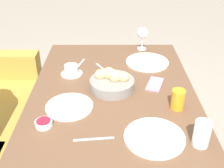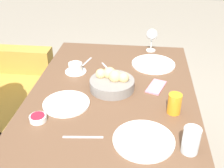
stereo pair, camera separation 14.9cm
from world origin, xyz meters
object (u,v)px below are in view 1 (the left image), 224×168
(knife_silver, at_px, (103,69))
(plate_near_right, at_px, (147,62))
(water_tumbler, at_px, (202,134))
(wine_glass, at_px, (143,34))
(spoon_coffee, at_px, (81,63))
(bread_basket, at_px, (112,82))
(jam_bowl_berry, at_px, (44,123))
(coffee_cup, at_px, (71,70))
(fork_silver, at_px, (94,139))
(cell_phone, at_px, (155,84))
(plate_near_left, at_px, (154,137))
(juice_glass, at_px, (178,99))
(plate_far_center, at_px, (69,106))

(knife_silver, bearing_deg, plate_near_right, -72.85)
(water_tumbler, height_order, wine_glass, wine_glass)
(knife_silver, height_order, spoon_coffee, same)
(plate_near_right, relative_size, wine_glass, 1.73)
(bread_basket, xyz_separation_m, plate_near_right, (0.31, -0.23, -0.03))
(jam_bowl_berry, bearing_deg, coffee_cup, -7.69)
(fork_silver, distance_m, spoon_coffee, 0.72)
(jam_bowl_berry, bearing_deg, water_tumbler, -100.36)
(cell_phone, bearing_deg, wine_glass, 3.09)
(coffee_cup, distance_m, cell_phone, 0.49)
(water_tumbler, height_order, knife_silver, water_tumbler)
(wine_glass, height_order, coffee_cup, wine_glass)
(jam_bowl_berry, relative_size, spoon_coffee, 0.61)
(water_tumbler, distance_m, cell_phone, 0.49)
(coffee_cup, bearing_deg, water_tumbler, -135.23)
(water_tumbler, xyz_separation_m, cell_phone, (0.47, 0.12, -0.05))
(fork_silver, distance_m, knife_silver, 0.63)
(fork_silver, bearing_deg, wine_glass, -17.13)
(plate_near_left, relative_size, coffee_cup, 2.03)
(juice_glass, height_order, fork_silver, juice_glass)
(plate_near_right, bearing_deg, wine_glass, 3.94)
(bread_basket, relative_size, spoon_coffee, 1.89)
(plate_near_left, distance_m, jam_bowl_berry, 0.49)
(bread_basket, bearing_deg, plate_near_right, -35.86)
(juice_glass, distance_m, spoon_coffee, 0.71)
(juice_glass, height_order, coffee_cup, juice_glass)
(bread_basket, bearing_deg, juice_glass, -120.29)
(fork_silver, bearing_deg, cell_phone, -35.39)
(plate_far_center, bearing_deg, plate_near_right, -41.67)
(bread_basket, xyz_separation_m, coffee_cup, (0.16, 0.24, -0.01))
(wine_glass, distance_m, spoon_coffee, 0.48)
(coffee_cup, xyz_separation_m, jam_bowl_berry, (-0.48, 0.06, -0.01))
(plate_near_left, xyz_separation_m, fork_silver, (-0.01, 0.25, -0.00))
(juice_glass, height_order, jam_bowl_berry, juice_glass)
(wine_glass, height_order, jam_bowl_berry, wine_glass)
(jam_bowl_berry, relative_size, fork_silver, 0.45)
(plate_far_center, distance_m, fork_silver, 0.26)
(plate_near_left, xyz_separation_m, plate_far_center, (0.22, 0.38, 0.00))
(juice_glass, relative_size, spoon_coffee, 0.79)
(fork_silver, bearing_deg, jam_bowl_berry, 68.47)
(coffee_cup, relative_size, spoon_coffee, 1.00)
(plate_far_center, xyz_separation_m, wine_glass, (0.70, -0.42, 0.11))
(plate_near_left, relative_size, jam_bowl_berry, 3.33)
(knife_silver, bearing_deg, cell_phone, -122.76)
(juice_glass, relative_size, fork_silver, 0.58)
(bread_basket, relative_size, knife_silver, 1.55)
(plate_near_right, height_order, cell_phone, plate_near_right)
(plate_far_center, distance_m, coffee_cup, 0.34)
(plate_far_center, distance_m, jam_bowl_berry, 0.17)
(coffee_cup, distance_m, fork_silver, 0.59)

